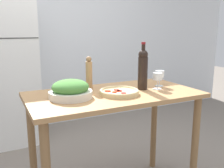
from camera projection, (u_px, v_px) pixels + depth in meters
name	position (u px, v px, depth m)	size (l,w,h in m)	color
wall_back	(52.00, 34.00, 3.48)	(6.40, 0.08, 2.60)	silver
refrigerator	(10.00, 70.00, 2.99)	(0.61, 0.65, 1.77)	white
prep_counter	(114.00, 111.00, 1.90)	(1.28, 0.67, 0.90)	#A87A4C
wine_bottle	(143.00, 68.00, 1.94)	(0.08, 0.08, 0.37)	black
wine_glass_near	(158.00, 77.00, 1.96)	(0.08, 0.08, 0.13)	silver
wine_glass_far	(160.00, 75.00, 2.07)	(0.08, 0.08, 0.13)	silver
pepper_mill	(89.00, 74.00, 1.94)	(0.05, 0.05, 0.26)	#AD7F51
salad_bowl	(70.00, 90.00, 1.72)	(0.30, 0.30, 0.13)	silver
homemade_pizza	(119.00, 92.00, 1.82)	(0.29, 0.29, 0.04)	#DBC189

